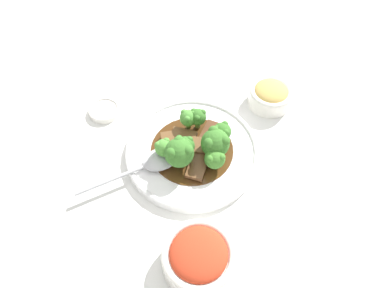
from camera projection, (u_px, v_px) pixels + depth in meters
ground_plane at (192, 154)px, 0.74m from camera, size 4.00×4.00×0.00m
main_plate at (192, 151)px, 0.73m from camera, size 0.26×0.26×0.02m
beef_strip_0 at (206, 134)px, 0.74m from camera, size 0.07×0.05×0.01m
beef_strip_1 at (172, 143)px, 0.72m from camera, size 0.06×0.06×0.01m
beef_strip_2 at (198, 166)px, 0.70m from camera, size 0.07×0.06×0.01m
beef_strip_3 at (199, 146)px, 0.72m from camera, size 0.06×0.06×0.01m
beef_strip_4 at (184, 135)px, 0.74m from camera, size 0.05×0.06×0.01m
broccoli_floret_0 at (179, 152)px, 0.67m from camera, size 0.05×0.05×0.06m
broccoli_floret_1 at (188, 118)px, 0.73m from camera, size 0.03×0.03×0.05m
broccoli_floret_2 at (164, 148)px, 0.69m from camera, size 0.03×0.03×0.05m
broccoli_floret_3 at (215, 143)px, 0.69m from camera, size 0.05×0.05×0.06m
broccoli_floret_4 at (184, 145)px, 0.70m from camera, size 0.04×0.04×0.04m
broccoli_floret_5 at (222, 131)px, 0.72m from camera, size 0.04×0.04×0.04m
broccoli_floret_6 at (215, 158)px, 0.68m from camera, size 0.04×0.04×0.04m
broccoli_floret_7 at (198, 117)px, 0.73m from camera, size 0.03×0.03×0.05m
serving_spoon at (155, 161)px, 0.70m from camera, size 0.20×0.08×0.01m
side_bowl_kimchi at (199, 257)px, 0.59m from camera, size 0.12×0.12×0.06m
side_bowl_appetizer at (270, 95)px, 0.80m from camera, size 0.09×0.09×0.05m
sauce_dish at (104, 110)px, 0.80m from camera, size 0.07×0.07×0.01m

